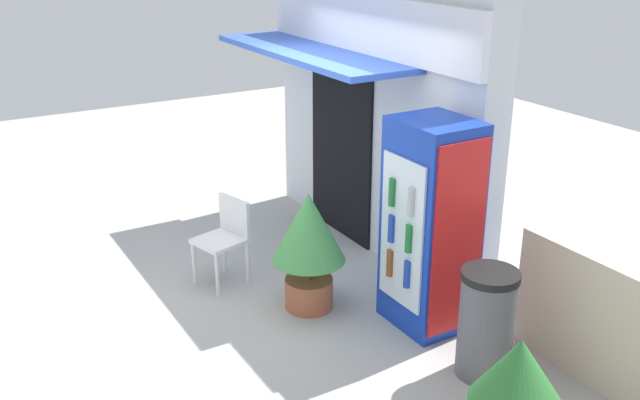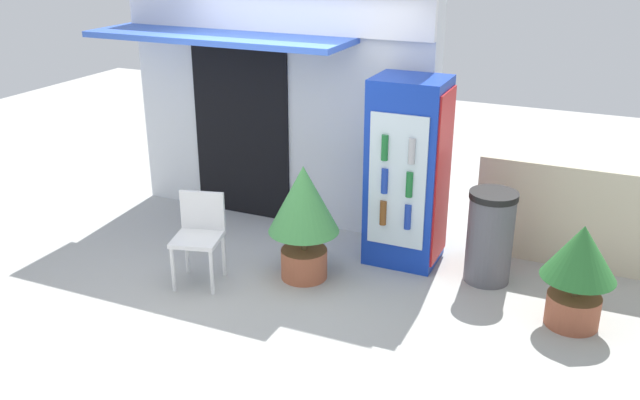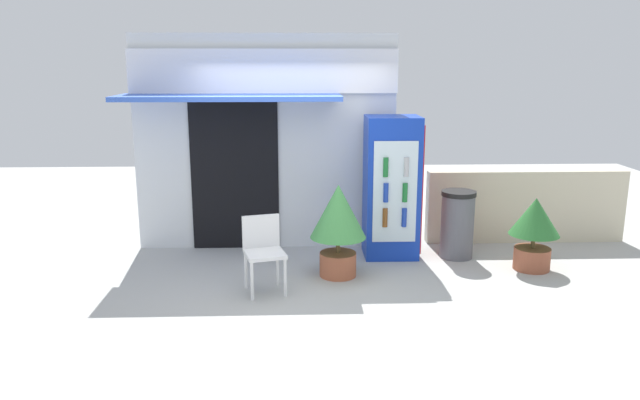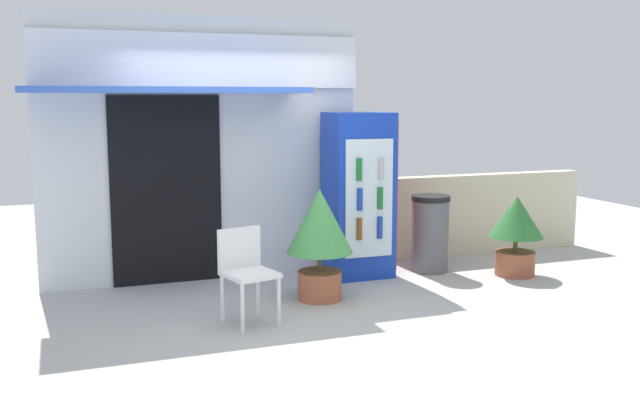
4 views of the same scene
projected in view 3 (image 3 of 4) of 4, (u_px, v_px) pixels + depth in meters
name	position (u px, v px, depth m)	size (l,w,h in m)	color
ground	(294.00, 284.00, 7.02)	(16.00, 16.00, 0.00)	#B2B2AD
storefront_building	(264.00, 139.00, 8.19)	(3.55, 1.12, 2.87)	silver
drink_cooler	(392.00, 187.00, 7.85)	(0.71, 0.64, 1.84)	#1438B2
plastic_chair	(263.00, 247.00, 6.73)	(0.51, 0.52, 0.84)	white
potted_plant_near_shop	(338.00, 220.00, 7.14)	(0.66, 0.66, 1.11)	#AD5B3D
potted_plant_curbside	(534.00, 227.00, 7.40)	(0.61, 0.61, 0.90)	#995138
trash_bin	(457.00, 224.00, 7.88)	(0.44, 0.44, 0.89)	#595960
stone_boundary_wall	(525.00, 206.00, 8.57)	(2.81, 0.20, 1.02)	beige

